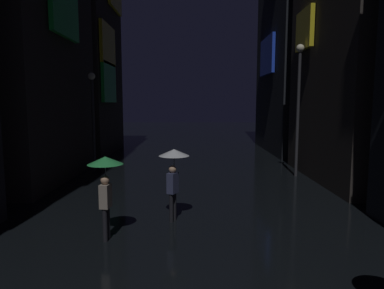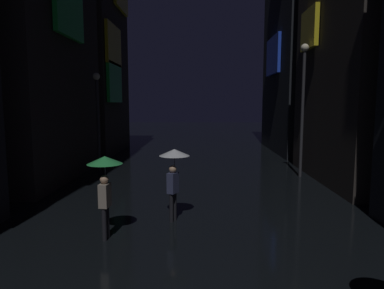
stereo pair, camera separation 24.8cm
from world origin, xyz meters
The scene contains 6 objects.
building_left_far centered at (-7.47, 21.50, 7.05)m, with size 4.25×7.02×14.09m.
building_right_far centered at (7.49, 22.38, 9.86)m, with size 4.25×8.77×19.73m.
pedestrian_near_crossing_green centered at (-2.14, 5.94, 1.67)m, with size 0.90×0.90×2.12m.
pedestrian_far_right_clear centered at (-0.49, 7.34, 1.67)m, with size 0.90×0.90×2.12m.
streetlamp_left_far centered at (-5.00, 14.91, 3.16)m, with size 0.36×0.36×4.99m.
streetlamp_right_far centered at (5.00, 13.52, 3.78)m, with size 0.36×0.36×6.14m.
Camera 1 is at (0.04, -2.52, 3.45)m, focal length 32.00 mm.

